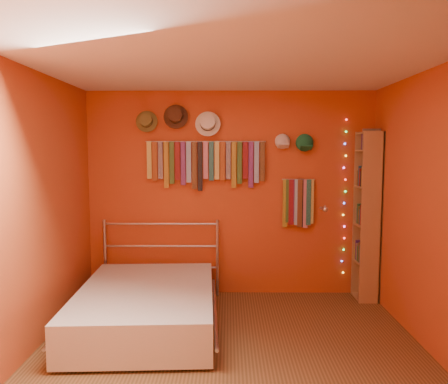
{
  "coord_description": "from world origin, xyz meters",
  "views": [
    {
      "loc": [
        -0.02,
        -3.6,
        1.79
      ],
      "look_at": [
        -0.07,
        0.9,
        1.35
      ],
      "focal_mm": 35.0,
      "sensor_mm": 36.0,
      "label": 1
    }
  ],
  "objects_px": {
    "reading_lamp": "(325,209)",
    "tie_rack": "(206,161)",
    "bookshelf": "(370,215)",
    "bed": "(147,306)"
  },
  "relations": [
    {
      "from": "reading_lamp",
      "to": "tie_rack",
      "type": "bearing_deg",
      "value": 173.71
    },
    {
      "from": "bookshelf",
      "to": "tie_rack",
      "type": "bearing_deg",
      "value": 175.47
    },
    {
      "from": "reading_lamp",
      "to": "bookshelf",
      "type": "height_order",
      "value": "bookshelf"
    },
    {
      "from": "bed",
      "to": "bookshelf",
      "type": "bearing_deg",
      "value": 16.23
    },
    {
      "from": "tie_rack",
      "to": "bookshelf",
      "type": "distance_m",
      "value": 2.06
    },
    {
      "from": "reading_lamp",
      "to": "bookshelf",
      "type": "distance_m",
      "value": 0.55
    },
    {
      "from": "tie_rack",
      "to": "reading_lamp",
      "type": "xyz_separation_m",
      "value": [
        1.41,
        -0.16,
        -0.56
      ]
    },
    {
      "from": "reading_lamp",
      "to": "bookshelf",
      "type": "relative_size",
      "value": 0.14
    },
    {
      "from": "reading_lamp",
      "to": "bookshelf",
      "type": "xyz_separation_m",
      "value": [
        0.54,
        0.0,
        -0.07
      ]
    },
    {
      "from": "tie_rack",
      "to": "reading_lamp",
      "type": "height_order",
      "value": "tie_rack"
    }
  ]
}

